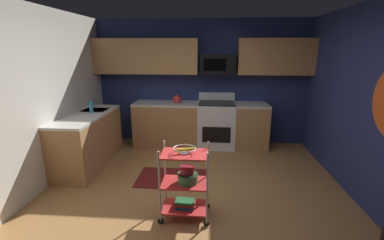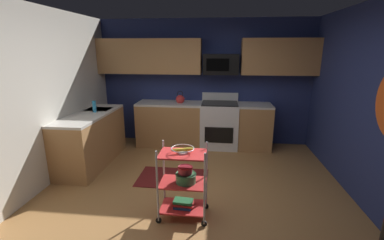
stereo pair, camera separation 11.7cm
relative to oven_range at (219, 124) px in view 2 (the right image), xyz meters
The scene contains 16 objects.
floor 2.19m from the oven_range, 98.99° to the right, with size 4.40×4.80×0.04m, color #A87542.
wall_back 0.94m from the oven_range, 135.58° to the left, with size 4.52×0.06×2.60m, color navy.
wall_left 3.42m from the oven_range, 140.62° to the right, with size 0.06×4.80×2.60m, color silver.
wall_right 2.95m from the oven_range, 47.96° to the right, with size 0.06×4.80×2.60m, color navy.
counter_run 1.14m from the oven_range, 158.04° to the right, with size 3.58×2.24×0.92m.
oven_range is the anchor object (origin of this frame).
upper_cabinets 1.44m from the oven_range, 162.13° to the left, with size 4.40×0.33×0.70m.
microwave 1.23m from the oven_range, 90.26° to the left, with size 0.70×0.39×0.40m.
rolling_cart 2.52m from the oven_range, 99.12° to the right, with size 0.61×0.38×0.91m.
fruit_bowl 2.55m from the oven_range, 99.12° to the right, with size 0.27×0.27×0.07m.
mixing_bowl_large 2.52m from the oven_range, 98.33° to the right, with size 0.25×0.25×0.11m.
mixing_bowl_small 2.51m from the oven_range, 98.53° to the right, with size 0.18×0.18×0.08m.
book_stack 2.54m from the oven_range, 99.12° to the right, with size 0.26×0.19×0.09m.
kettle 0.97m from the oven_range, behind, with size 0.21×0.18×0.26m.
dish_soap_bottle 2.46m from the oven_range, 155.49° to the right, with size 0.06×0.06×0.20m, color #2D8CBF.
floor_rug 1.75m from the oven_range, 114.74° to the right, with size 1.10×0.70×0.01m, color maroon.
Camera 2 is at (0.36, -3.21, 2.00)m, focal length 24.70 mm.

